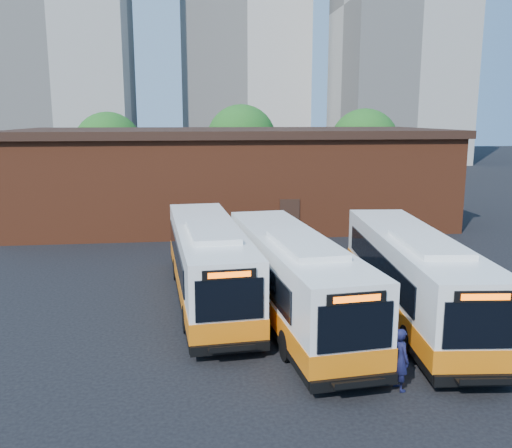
{
  "coord_description": "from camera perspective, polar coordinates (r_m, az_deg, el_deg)",
  "views": [
    {
      "loc": [
        -2.79,
        -17.44,
        7.25
      ],
      "look_at": [
        -0.2,
        4.2,
        2.9
      ],
      "focal_mm": 38.0,
      "sensor_mm": 36.0,
      "label": 1
    }
  ],
  "objects": [
    {
      "name": "ground",
      "position": [
        19.09,
        2.13,
        -11.05
      ],
      "size": [
        220.0,
        220.0,
        0.0
      ],
      "primitive_type": "plane",
      "color": "black"
    },
    {
      "name": "bus_midwest",
      "position": [
        21.61,
        -5.05,
        -4.3
      ],
      "size": [
        3.35,
        11.94,
        3.21
      ],
      "rotation": [
        0.0,
        0.0,
        0.08
      ],
      "color": "white",
      "rests_on": "ground"
    },
    {
      "name": "bus_mideast",
      "position": [
        19.52,
        3.87,
        -5.98
      ],
      "size": [
        3.59,
        11.99,
        3.22
      ],
      "rotation": [
        0.0,
        0.0,
        0.1
      ],
      "color": "white",
      "rests_on": "ground"
    },
    {
      "name": "bus_east",
      "position": [
        20.54,
        16.17,
        -5.54
      ],
      "size": [
        3.46,
        11.98,
        3.22
      ],
      "rotation": [
        0.0,
        0.0,
        -0.09
      ],
      "color": "white",
      "rests_on": "ground"
    },
    {
      "name": "transit_worker",
      "position": [
        15.42,
        14.95,
        -13.59
      ],
      "size": [
        0.55,
        0.71,
        1.73
      ],
      "primitive_type": "imported",
      "rotation": [
        0.0,
        0.0,
        1.8
      ],
      "color": "#121334",
      "rests_on": "ground"
    },
    {
      "name": "depot_building",
      "position": [
        37.75,
        -2.57,
        5.2
      ],
      "size": [
        28.6,
        12.6,
        6.4
      ],
      "color": "brown",
      "rests_on": "ground"
    },
    {
      "name": "tree_west",
      "position": [
        50.03,
        -15.26,
        7.9
      ],
      "size": [
        6.0,
        6.0,
        7.65
      ],
      "color": "#382314",
      "rests_on": "ground"
    },
    {
      "name": "tree_mid",
      "position": [
        51.7,
        -1.54,
        8.87
      ],
      "size": [
        6.56,
        6.56,
        8.36
      ],
      "color": "#382314",
      "rests_on": "ground"
    },
    {
      "name": "tree_east",
      "position": [
        51.0,
        11.33,
        8.35
      ],
      "size": [
        6.24,
        6.24,
        7.96
      ],
      "color": "#382314",
      "rests_on": "ground"
    },
    {
      "name": "tower_right",
      "position": [
        93.1,
        14.97,
        21.5
      ],
      "size": [
        18.0,
        18.0,
        49.2
      ],
      "color": "#A9A49B",
      "rests_on": "ground"
    }
  ]
}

